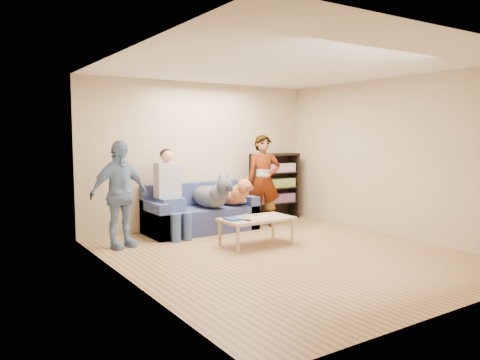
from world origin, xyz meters
TOP-DOWN VIEW (x-y plane):
  - ground at (0.00, 0.00)m, footprint 5.00×5.00m
  - ceiling at (0.00, 0.00)m, footprint 5.00×5.00m
  - wall_back at (0.00, 2.50)m, footprint 4.50×0.00m
  - wall_front at (0.00, -2.50)m, footprint 4.50×0.00m
  - wall_left at (-2.25, 0.00)m, footprint 0.00×5.00m
  - wall_right at (2.25, 0.00)m, footprint 0.00×5.00m
  - blanket at (0.54, 1.94)m, footprint 0.37×0.32m
  - person_standing_right at (0.92, 1.83)m, footprint 0.72×0.63m
  - person_standing_left at (-1.81, 1.69)m, footprint 1.00×0.61m
  - held_controller at (0.72, 1.63)m, footprint 0.05×0.12m
  - notebook_blue at (-0.43, 0.75)m, footprint 0.20×0.26m
  - papers at (0.02, 0.60)m, footprint 0.26×0.20m
  - magazine at (0.05, 0.62)m, footprint 0.22×0.17m
  - camera_silver at (-0.15, 0.82)m, footprint 0.11×0.06m
  - controller_a at (0.25, 0.80)m, footprint 0.04×0.13m
  - controller_b at (0.33, 0.72)m, footprint 0.09×0.06m
  - headphone_cup_a at (0.17, 0.68)m, footprint 0.07×0.07m
  - headphone_cup_b at (0.17, 0.76)m, footprint 0.07×0.07m
  - pen_orange at (-0.05, 0.54)m, footprint 0.13×0.06m
  - pen_black at (0.09, 0.88)m, footprint 0.13×0.08m
  - wallet at (-0.28, 0.58)m, footprint 0.07×0.12m
  - sofa at (-0.25, 2.10)m, footprint 1.90×0.85m
  - person_seated at (-0.86, 1.97)m, footprint 0.40×0.73m
  - dog_gray at (-0.14, 1.84)m, footprint 0.43×1.26m
  - dog_tan at (0.33, 1.93)m, footprint 0.39×1.15m
  - coffee_table at (-0.03, 0.70)m, footprint 1.10×0.60m
  - bookshelf at (1.55, 2.33)m, footprint 1.00×0.34m

SIDE VIEW (x-z plane):
  - ground at x=0.00m, z-range 0.00..0.00m
  - sofa at x=-0.25m, z-range -0.13..0.69m
  - coffee_table at x=-0.03m, z-range 0.16..0.58m
  - pen_orange at x=-0.05m, z-range 0.42..0.43m
  - pen_black at x=0.09m, z-range 0.42..0.43m
  - papers at x=0.02m, z-range 0.42..0.43m
  - wallet at x=-0.28m, z-range 0.42..0.43m
  - headphone_cup_a at x=0.17m, z-range 0.42..0.44m
  - headphone_cup_b at x=0.17m, z-range 0.42..0.44m
  - notebook_blue at x=-0.43m, z-range 0.42..0.45m
  - controller_a at x=0.25m, z-range 0.42..0.45m
  - controller_b at x=0.33m, z-range 0.42..0.45m
  - magazine at x=0.05m, z-range 0.43..0.45m
  - camera_silver at x=-0.15m, z-range 0.42..0.47m
  - blanket at x=0.54m, z-range 0.43..0.56m
  - dog_tan at x=0.33m, z-range 0.34..0.90m
  - dog_gray at x=-0.14m, z-range 0.33..0.96m
  - bookshelf at x=1.55m, z-range 0.03..1.33m
  - person_seated at x=-0.86m, z-range 0.04..1.51m
  - person_standing_left at x=-1.81m, z-range 0.00..1.59m
  - person_standing_right at x=0.92m, z-range 0.00..1.66m
  - held_controller at x=0.72m, z-range 0.97..1.00m
  - wall_back at x=0.00m, z-range -0.95..3.55m
  - wall_front at x=0.00m, z-range -0.95..3.55m
  - wall_left at x=-2.25m, z-range -1.20..3.80m
  - wall_right at x=2.25m, z-range -1.20..3.80m
  - ceiling at x=0.00m, z-range 2.60..2.60m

